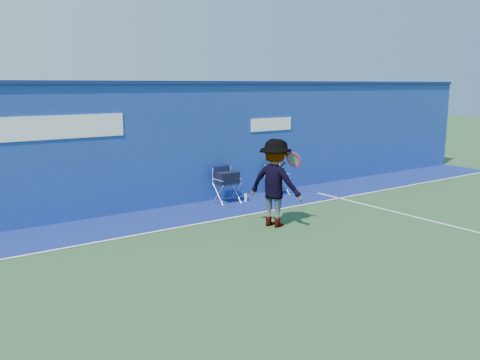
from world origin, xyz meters
TOP-DOWN VIEW (x-y plane):
  - ground at (0.00, 0.00)m, footprint 80.00×80.00m
  - stadium_wall at (-0.00, 5.20)m, footprint 24.00×0.50m
  - out_of_bounds_strip at (0.00, 4.10)m, footprint 24.00×1.80m
  - court_lines at (0.00, 0.60)m, footprint 24.00×12.00m
  - directors_chair_left at (1.81, 4.57)m, footprint 0.55×0.51m
  - directors_chair_right at (3.47, 4.56)m, footprint 0.51×0.46m
  - water_bottle at (2.26, 4.36)m, footprint 0.07×0.07m
  - tennis_player at (1.45, 2.16)m, footprint 1.10×1.38m

SIDE VIEW (x-z plane):
  - ground at x=0.00m, z-range 0.00..0.00m
  - out_of_bounds_strip at x=0.00m, z-range 0.00..0.01m
  - court_lines at x=0.00m, z-range 0.01..0.01m
  - water_bottle at x=2.26m, z-range 0.00..0.21m
  - directors_chair_right at x=3.47m, z-range -0.16..0.70m
  - directors_chair_left at x=1.81m, z-range -0.07..0.86m
  - tennis_player at x=1.45m, z-range 0.00..1.87m
  - stadium_wall at x=0.00m, z-range 0.01..3.09m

